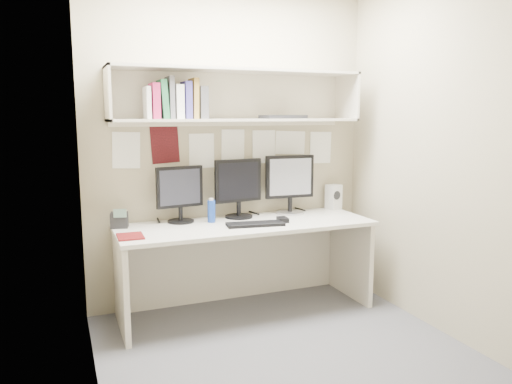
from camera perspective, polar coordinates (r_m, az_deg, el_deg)
name	(u,v)px	position (r m, az deg, el deg)	size (l,w,h in m)	color
floor	(279,345)	(3.60, 2.65, -17.07)	(2.40, 2.00, 0.01)	#4E4D53
wall_back	(230,148)	(4.18, -2.94, 5.10)	(2.40, 0.02, 2.60)	tan
wall_front	(370,174)	(2.38, 12.90, 2.06)	(2.40, 0.02, 2.60)	tan
wall_left	(86,164)	(2.96, -18.86, 3.09)	(0.02, 2.00, 2.60)	tan
wall_right	(428,152)	(3.90, 19.09, 4.36)	(0.02, 2.00, 2.60)	tan
desk	(246,267)	(4.02, -1.19, -8.60)	(2.00, 0.70, 0.73)	beige
overhead_hutch	(236,96)	(4.04, -2.33, 10.94)	(2.00, 0.38, 0.40)	beige
pinned_papers	(231,154)	(4.17, -2.90, 4.41)	(1.92, 0.01, 0.48)	white
monitor_left	(180,192)	(3.96, -8.70, 0.03)	(0.38, 0.21, 0.44)	black
monitor_center	(238,186)	(4.09, -2.03, 0.68)	(0.41, 0.23, 0.48)	black
monitor_right	(290,182)	(4.27, 3.88, 1.12)	(0.43, 0.24, 0.50)	#A5A5AA
keyboard	(255,224)	(3.83, -0.08, -3.69)	(0.44, 0.16, 0.02)	black
mouse	(283,220)	(3.96, 3.07, -3.17)	(0.07, 0.12, 0.04)	black
speaker	(334,197)	(4.53, 8.85, -0.55)	(0.13, 0.14, 0.22)	silver
blue_bottle	(211,211)	(3.95, -5.12, -2.16)	(0.06, 0.06, 0.19)	navy
maroon_notebook	(130,236)	(3.58, -14.17, -4.94)	(0.18, 0.21, 0.01)	#5A0F10
desk_phone	(119,220)	(3.89, -15.35, -3.09)	(0.15, 0.14, 0.15)	black
book_stack	(176,101)	(3.82, -9.11, 10.27)	(0.46, 0.19, 0.31)	silver
hutch_tray	(283,117)	(4.11, 3.15, 8.58)	(0.40, 0.15, 0.03)	black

